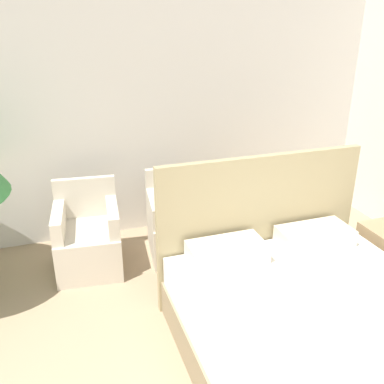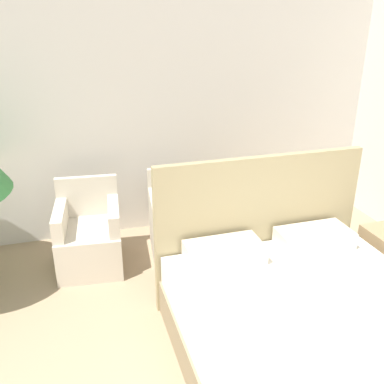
{
  "view_description": "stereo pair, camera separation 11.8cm",
  "coord_description": "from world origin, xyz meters",
  "views": [
    {
      "loc": [
        -0.88,
        -0.67,
        2.29
      ],
      "look_at": [
        0.22,
        2.59,
        0.84
      ],
      "focal_mm": 40.0,
      "sensor_mm": 36.0,
      "label": 1
    },
    {
      "loc": [
        -0.76,
        -0.71,
        2.29
      ],
      "look_at": [
        0.22,
        2.59,
        0.84
      ],
      "focal_mm": 40.0,
      "sensor_mm": 36.0,
      "label": 2
    }
  ],
  "objects": [
    {
      "name": "wall_back",
      "position": [
        0.0,
        3.69,
        1.45
      ],
      "size": [
        10.0,
        0.06,
        2.9
      ],
      "color": "silver",
      "rests_on": "ground_plane"
    },
    {
      "name": "bed",
      "position": [
        0.67,
        1.26,
        0.29
      ],
      "size": [
        1.77,
        1.98,
        1.26
      ],
      "color": "#8C7A5B",
      "rests_on": "ground_plane"
    },
    {
      "name": "armchair_near_window_left",
      "position": [
        -0.68,
        3.01,
        0.28
      ],
      "size": [
        0.65,
        0.7,
        0.82
      ],
      "rotation": [
        0.0,
        0.0,
        -0.1
      ],
      "color": "beige",
      "rests_on": "ground_plane"
    },
    {
      "name": "armchair_near_window_right",
      "position": [
        0.22,
        3.01,
        0.28
      ],
      "size": [
        0.66,
        0.71,
        0.82
      ],
      "rotation": [
        0.0,
        0.0,
        -0.12
      ],
      "color": "beige",
      "rests_on": "ground_plane"
    }
  ]
}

